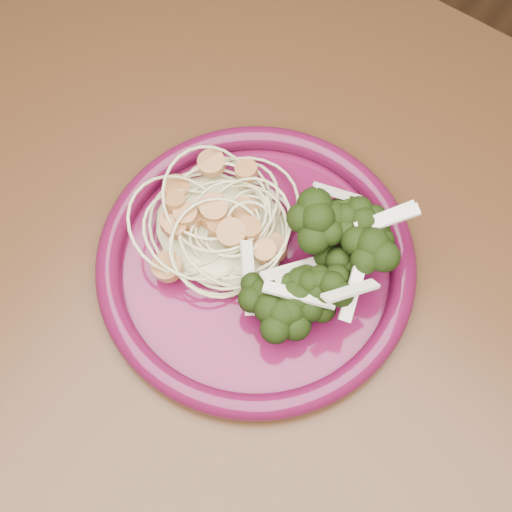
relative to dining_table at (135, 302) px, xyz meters
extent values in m
plane|color=#52341C|center=(0.00, 0.00, -0.65)|extent=(3.50, 3.50, 0.00)
cube|color=#472814|center=(0.00, 0.00, 0.08)|extent=(1.20, 0.80, 0.04)
cylinder|color=#472814|center=(-0.55, 0.35, -0.30)|extent=(0.06, 0.06, 0.71)
cylinder|color=#540C2C|center=(0.10, 0.06, 0.10)|extent=(0.29, 0.29, 0.01)
torus|color=#540B2B|center=(0.10, 0.06, 0.11)|extent=(0.29, 0.29, 0.02)
ellipsoid|color=#CBC58A|center=(0.06, 0.07, 0.12)|extent=(0.13, 0.12, 0.03)
ellipsoid|color=black|center=(0.15, 0.05, 0.13)|extent=(0.11, 0.15, 0.05)
camera|label=1|loc=(0.24, -0.13, 0.63)|focal=50.00mm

